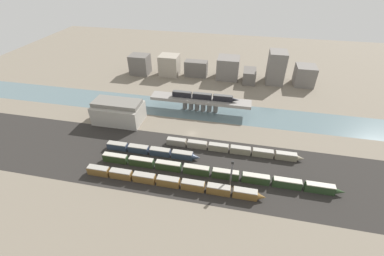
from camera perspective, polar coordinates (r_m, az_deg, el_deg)
ground_plane at (r=137.86m, az=-0.03°, el=-1.19°), size 400.00×400.00×0.00m
railbed_yard at (r=119.76m, az=-2.40°, el=-7.82°), size 280.00×42.00×0.01m
river_water at (r=158.12m, az=1.80°, el=3.98°), size 320.00×22.77×0.01m
bridge at (r=154.99m, az=1.85°, el=5.96°), size 60.15×8.67×8.13m
train_on_bridge at (r=152.96m, az=2.75°, el=7.05°), size 39.89×2.65×3.55m
train_yard_near at (r=109.04m, az=-4.70°, el=-11.87°), size 76.05×3.09×3.95m
train_yard_mid at (r=112.86m, az=4.83°, el=-9.83°), size 104.59×2.78×4.03m
train_yard_far at (r=125.25m, az=-8.91°, el=-5.01°), size 46.35×3.14×3.48m
train_yard_outer at (r=126.22m, az=8.87°, el=-4.64°), size 66.24×2.97×3.48m
warehouse_building at (r=150.86m, az=-16.03°, el=3.54°), size 26.86×15.98×12.71m
signal_tower at (r=106.52m, az=8.74°, el=-9.94°), size 1.00×0.74×13.25m
city_block_far_left at (r=210.49m, az=-11.48°, el=13.69°), size 14.39×12.18×14.89m
city_block_left at (r=204.60m, az=-5.04°, el=13.73°), size 14.57×12.86×15.61m
city_block_center at (r=202.47m, az=0.90°, el=13.06°), size 17.05×8.18×11.88m
city_block_right at (r=200.48m, az=8.00°, el=13.12°), size 16.01×15.86×15.86m
city_block_far_right at (r=197.74m, az=12.61°, el=11.25°), size 9.06×15.21×9.18m
city_block_tall at (r=199.55m, az=18.19°, el=12.71°), size 12.06×15.42×22.90m
city_block_low at (r=204.32m, az=23.73°, el=10.66°), size 13.60×14.41×14.09m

